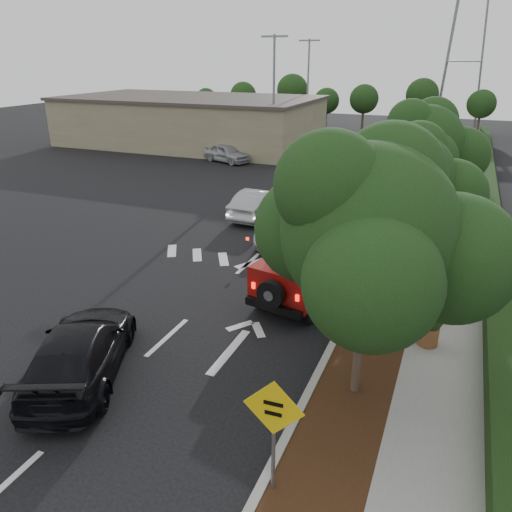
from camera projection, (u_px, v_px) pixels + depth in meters
The scene contains 19 objects.
ground at pixel (167, 337), 14.55m from camera, with size 120.00×120.00×0.00m, color black.
curb at pixel (390, 230), 23.17m from camera, with size 0.20×70.00×0.15m, color #9E9B93.
planting_strip at pixel (412, 233), 22.83m from camera, with size 1.80×70.00×0.12m, color black.
sidewalk at pixel (456, 239), 22.15m from camera, with size 2.00×70.00×0.12m, color gray.
hedge at pixel (492, 235), 21.53m from camera, with size 0.80×70.00×0.80m, color black.
commercial_building at pixel (191, 121), 45.16m from camera, with size 22.00×12.00×4.00m, color #7C7355.
transmission_tower at pixel (454, 131), 53.54m from camera, with size 7.00×4.00×28.00m, color slate, non-canonical shape.
street_tree_near at pixel (354, 393), 12.14m from camera, with size 3.80×3.80×5.92m, color #173210, non-canonical shape.
street_tree_mid at pixel (395, 281), 18.14m from camera, with size 3.20×3.20×5.32m, color #173210, non-canonical shape.
street_tree_far at pixel (415, 228), 23.70m from camera, with size 3.40×3.40×5.62m, color #173210, non-canonical shape.
light_pole_a at pixel (273, 159), 39.12m from camera, with size 2.00×0.22×9.00m, color slate, non-canonical shape.
light_pole_b at pixel (306, 137), 49.75m from camera, with size 2.00×0.22×9.00m, color slate, non-canonical shape.
red_jeep at pixel (311, 263), 16.67m from camera, with size 2.79×4.79×2.35m.
silver_suv_ahead at pixel (288, 226), 21.84m from camera, with size 2.23×4.83×1.34m, color #B6B7BE.
black_suv_oncoming at pixel (81, 351), 12.58m from camera, with size 2.02×4.98×1.44m, color black.
silver_sedan_oncoming at pixel (259, 203), 25.06m from camera, with size 1.51×4.32×1.42m, color #999DA0.
parked_suv at pixel (227, 153), 37.91m from camera, with size 1.60×3.98×1.36m, color #A7A9AF.
speed_hump_sign at pixel (274, 421), 8.79m from camera, with size 1.13×0.11×2.40m.
terracotta_planter at pixel (430, 322), 13.72m from camera, with size 0.71×0.71×1.24m.
Camera 1 is at (7.21, -10.65, 7.67)m, focal length 35.00 mm.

